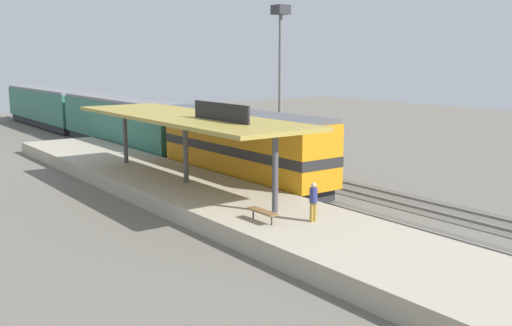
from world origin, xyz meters
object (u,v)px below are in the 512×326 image
object	(u,v)px
platform_bench	(262,212)
light_mast	(280,50)
passenger_carriage_rear	(46,107)
person_waiting	(313,200)
locomotive	(243,147)
passenger_carriage_front	(122,123)

from	to	relation	value
platform_bench	light_mast	bearing A→B (deg)	49.04
platform_bench	light_mast	world-z (taller)	light_mast
platform_bench	passenger_carriage_rear	bearing A→B (deg)	82.97
passenger_carriage_rear	person_waiting	size ratio (longest dim) A/B	11.70
platform_bench	passenger_carriage_rear	size ratio (longest dim) A/B	0.08
locomotive	passenger_carriage_front	world-z (taller)	locomotive
platform_bench	light_mast	size ratio (longest dim) A/B	0.15
passenger_carriage_front	light_mast	size ratio (longest dim) A/B	1.71
locomotive	platform_bench	bearing A→B (deg)	-121.32
platform_bench	passenger_carriage_front	distance (m)	28.52
platform_bench	locomotive	distance (m)	11.59
locomotive	passenger_carriage_rear	bearing A→B (deg)	90.00
platform_bench	light_mast	distance (m)	22.20
locomotive	passenger_carriage_rear	xyz separation A→B (m)	(0.00, 38.80, -0.10)
passenger_carriage_front	person_waiting	size ratio (longest dim) A/B	11.70
locomotive	person_waiting	size ratio (longest dim) A/B	8.44
platform_bench	person_waiting	xyz separation A→B (m)	(1.77, -1.27, 0.51)
platform_bench	person_waiting	distance (m)	2.24
locomotive	passenger_carriage_front	bearing A→B (deg)	90.00
locomotive	passenger_carriage_rear	distance (m)	38.80
locomotive	light_mast	distance (m)	11.54
locomotive	person_waiting	distance (m)	11.92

